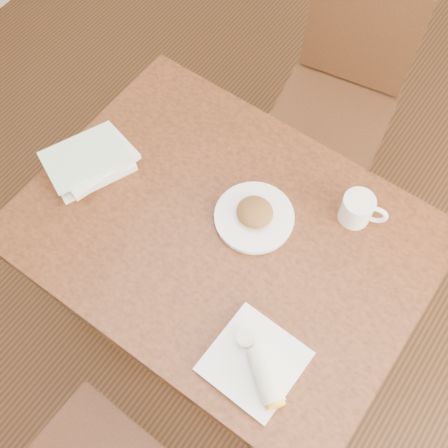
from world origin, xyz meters
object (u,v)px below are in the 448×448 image
Objects in this scene: table at (224,245)px; coffee_mug at (358,209)px; book_stack at (90,161)px; plate_burrito at (258,366)px; chair_far at (342,88)px; plate_scone at (254,216)px.

table is 8.44× the size of coffee_mug.
coffee_mug is 0.47× the size of book_stack.
plate_burrito is 0.83× the size of book_stack.
plate_burrito is (0.34, -1.09, 0.22)m from chair_far.
plate_burrito is at bearing -41.91° from table.
book_stack is at bearing 164.34° from plate_burrito.
chair_far is at bearing 65.47° from book_stack.
chair_far is at bearing 93.51° from table.
plate_scone is 0.29m from coffee_mug.
plate_burrito is 0.77m from book_stack.
table is 4.94× the size of plate_scone.
table is at bearing -86.49° from chair_far.
chair_far reaches higher than plate_burrito.
coffee_mug reaches higher than table.
table is 1.19× the size of chair_far.
plate_burrito is (0.29, -0.26, 0.11)m from table.
table is 0.41m from plate_burrito.
plate_scone is 0.81× the size of book_stack.
plate_scone is at bearing 125.44° from plate_burrito.
book_stack is at bearing -114.53° from chair_far.
book_stack is (-0.74, 0.21, 0.01)m from plate_burrito.
coffee_mug is at bearing 91.61° from plate_burrito.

